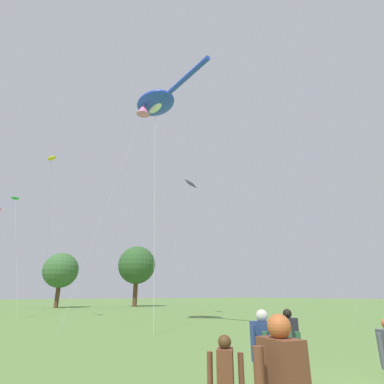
# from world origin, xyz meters

# --- Properties ---
(big_show_kite) EXTENTS (2.91, 8.10, 16.46)m
(big_show_kite) POSITION_xyz_m (2.82, 15.07, 15.96)
(big_show_kite) COLOR blue
(big_show_kite) RESTS_ON ground
(person_dark_jacket) EXTENTS (0.57, 0.42, 1.58)m
(person_dark_jacket) POSITION_xyz_m (-0.27, 2.36, 0.91)
(person_dark_jacket) COLOR #473828
(person_dark_jacket) RESTS_ON ground
(person_brown_coat) EXTENTS (0.46, 0.47, 1.61)m
(person_brown_coat) POSITION_xyz_m (-2.59, 0.73, 0.93)
(person_brown_coat) COLOR #473828
(person_brown_coat) RESTS_ON ground
(person_redhead_woman) EXTENTS (0.40, 0.39, 1.38)m
(person_redhead_woman) POSITION_xyz_m (-3.68, 0.84, 0.80)
(person_redhead_woman) COLOR #282D42
(person_redhead_woman) RESTS_ON ground
(person_photographer) EXTENTS (0.59, 0.43, 1.65)m
(person_photographer) POSITION_xyz_m (-2.15, 1.49, 0.95)
(person_photographer) COLOR #282D42
(person_photographer) RESTS_ON ground
(small_kite_diamond_red) EXTENTS (4.92, 1.38, 15.75)m
(small_kite_diamond_red) POSITION_xyz_m (1.95, 15.56, 15.25)
(small_kite_diamond_red) COLOR pink
(small_kite_diamond_red) RESTS_ON ground
(small_kite_tiny_distant) EXTENTS (3.45, 1.63, 13.88)m
(small_kite_tiny_distant) POSITION_xyz_m (11.32, 22.49, 12.94)
(small_kite_tiny_distant) COLOR black
(small_kite_tiny_distant) RESTS_ON ground
(small_kite_box_yellow) EXTENTS (2.50, 4.05, 13.72)m
(small_kite_box_yellow) POSITION_xyz_m (-2.29, 24.80, 13.37)
(small_kite_box_yellow) COLOR yellow
(small_kite_box_yellow) RESTS_ON ground
(small_kite_stunt_black) EXTENTS (1.79, 4.79, 11.09)m
(small_kite_stunt_black) POSITION_xyz_m (-3.97, 30.61, 10.62)
(small_kite_stunt_black) COLOR green
(small_kite_stunt_black) RESTS_ON ground
(tree_shrub_far) EXTENTS (6.33, 6.33, 9.92)m
(tree_shrub_far) POSITION_xyz_m (17.22, 46.26, 6.71)
(tree_shrub_far) COLOR #513823
(tree_shrub_far) RESTS_ON ground
(tree_broad_distant) EXTENTS (5.29, 5.29, 8.15)m
(tree_broad_distant) POSITION_xyz_m (5.46, 48.69, 5.47)
(tree_broad_distant) COLOR #513823
(tree_broad_distant) RESTS_ON ground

